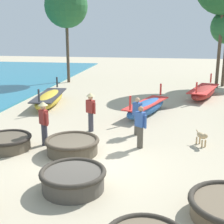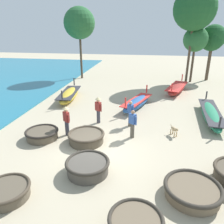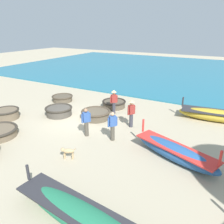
{
  "view_description": "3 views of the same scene",
  "coord_description": "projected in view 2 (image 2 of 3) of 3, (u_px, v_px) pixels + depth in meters",
  "views": [
    {
      "loc": [
        2.2,
        -9.03,
        4.19
      ],
      "look_at": [
        0.26,
        2.61,
        1.08
      ],
      "focal_mm": 50.0,
      "sensor_mm": 36.0,
      "label": 1
    },
    {
      "loc": [
        2.11,
        -8.83,
        5.55
      ],
      "look_at": [
        0.21,
        2.53,
        1.08
      ],
      "focal_mm": 35.0,
      "sensor_mm": 36.0,
      "label": 2
    },
    {
      "loc": [
        10.03,
        8.14,
        5.49
      ],
      "look_at": [
        -0.45,
        2.22,
        0.83
      ],
      "focal_mm": 35.0,
      "sensor_mm": 36.0,
      "label": 3
    }
  ],
  "objects": [
    {
      "name": "long_boat_green_hull",
      "position": [
        211.0,
        114.0,
        14.07
      ],
      "size": [
        1.46,
        5.59,
        1.16
      ],
      "color": "#237551",
      "rests_on": "ground"
    },
    {
      "name": "dog",
      "position": [
        174.0,
        130.0,
        11.86
      ],
      "size": [
        0.41,
        0.63,
        0.55
      ],
      "color": "tan",
      "rests_on": "ground"
    },
    {
      "name": "tree_right_mid",
      "position": [
        212.0,
        39.0,
        23.05
      ],
      "size": [
        2.49,
        2.49,
        5.67
      ],
      "color": "#4C3D2D",
      "rests_on": "ground"
    },
    {
      "name": "tree_left_mid",
      "position": [
        79.0,
        23.0,
        23.52
      ],
      "size": [
        3.38,
        3.38,
        7.7
      ],
      "color": "#4C3D2D",
      "rests_on": "ground"
    },
    {
      "name": "coracle_center",
      "position": [
        42.0,
        134.0,
        11.59
      ],
      "size": [
        1.74,
        1.74,
        0.51
      ],
      "color": "brown",
      "rests_on": "ground"
    },
    {
      "name": "tree_leftmost",
      "position": [
        213.0,
        37.0,
        23.05
      ],
      "size": [
        2.59,
        2.59,
        5.9
      ],
      "color": "#4C3D2D",
      "rests_on": "ground"
    },
    {
      "name": "coracle_tilted",
      "position": [
        88.0,
        166.0,
        8.83
      ],
      "size": [
        1.81,
        1.81,
        0.57
      ],
      "color": "#4C473F",
      "rests_on": "ground"
    },
    {
      "name": "fisherman_crouching",
      "position": [
        130.0,
        113.0,
        12.9
      ],
      "size": [
        0.43,
        0.39,
        1.57
      ],
      "color": "#4C473D",
      "rests_on": "ground"
    },
    {
      "name": "long_boat_red_hull",
      "position": [
        137.0,
        103.0,
        16.04
      ],
      "size": [
        2.28,
        4.2,
        1.32
      ],
      "color": "#285693",
      "rests_on": "ground"
    },
    {
      "name": "fisherman_standing_left",
      "position": [
        133.0,
        123.0,
        11.51
      ],
      "size": [
        0.45,
        0.37,
        1.57
      ],
      "color": "#4C473D",
      "rests_on": "ground"
    },
    {
      "name": "long_boat_white_hull",
      "position": [
        177.0,
        88.0,
        19.9
      ],
      "size": [
        2.51,
        4.67,
        1.29
      ],
      "color": "maroon",
      "rests_on": "ground"
    },
    {
      "name": "fisherman_hauling",
      "position": [
        66.0,
        119.0,
        11.75
      ],
      "size": [
        0.43,
        0.39,
        1.67
      ],
      "color": "#383842",
      "rests_on": "ground"
    },
    {
      "name": "tree_rightmost",
      "position": [
        195.0,
        40.0,
        22.35
      ],
      "size": [
        2.49,
        2.49,
        5.66
      ],
      "color": "#4C3D2D",
      "rests_on": "ground"
    },
    {
      "name": "tree_tall_back",
      "position": [
        195.0,
        9.0,
        20.69
      ],
      "size": [
        4.06,
        4.06,
        9.26
      ],
      "color": "#4C3D2D",
      "rests_on": "ground"
    },
    {
      "name": "fisherman_by_coracle",
      "position": [
        98.0,
        108.0,
        13.29
      ],
      "size": [
        0.47,
        0.36,
        1.67
      ],
      "color": "#383842",
      "rests_on": "ground"
    },
    {
      "name": "coracle_nearest",
      "position": [
        7.0,
        191.0,
        7.55
      ],
      "size": [
        1.65,
        1.65,
        0.46
      ],
      "color": "brown",
      "rests_on": "ground"
    },
    {
      "name": "coracle_upturned",
      "position": [
        193.0,
        190.0,
        7.59
      ],
      "size": [
        2.02,
        2.02,
        0.48
      ],
      "color": "brown",
      "rests_on": "ground"
    },
    {
      "name": "ground_plane",
      "position": [
        99.0,
        152.0,
        10.45
      ],
      "size": [
        80.0,
        80.0,
        0.0
      ],
      "primitive_type": "plane",
      "color": "tan"
    },
    {
      "name": "coracle_far_left",
      "position": [
        86.0,
        137.0,
        11.21
      ],
      "size": [
        1.9,
        1.9,
        0.54
      ],
      "color": "brown",
      "rests_on": "ground"
    },
    {
      "name": "long_boat_ochre_hull",
      "position": [
        69.0,
        95.0,
        17.95
      ],
      "size": [
        1.68,
        4.64,
        1.32
      ],
      "color": "gold",
      "rests_on": "ground"
    }
  ]
}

